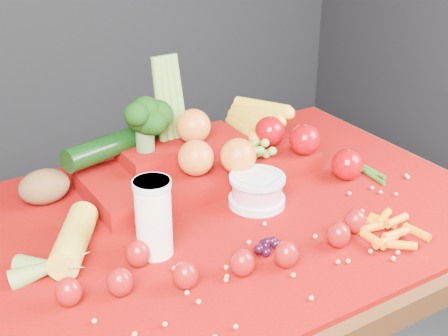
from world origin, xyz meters
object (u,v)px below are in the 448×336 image
table (229,253)px  yogurt_bowl (257,189)px  milk_glass (153,215)px  produce_mound (206,153)px

table → yogurt_bowl: size_ratio=9.29×
milk_glass → produce_mound: produce_mound is taller
table → milk_glass: milk_glass is taller
table → yogurt_bowl: (0.06, -0.01, 0.14)m
milk_glass → produce_mound: 0.32m
yogurt_bowl → milk_glass: bearing=-169.0°
table → produce_mound: size_ratio=1.83×
table → yogurt_bowl: bearing=-8.2°
yogurt_bowl → table: bearing=171.8°
yogurt_bowl → produce_mound: bearing=99.0°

